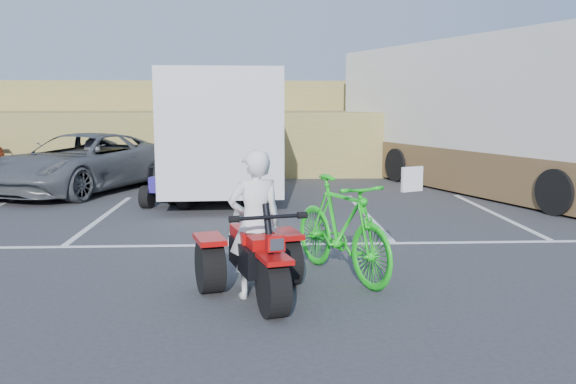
{
  "coord_description": "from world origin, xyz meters",
  "views": [
    {
      "loc": [
        0.47,
        -7.35,
        2.32
      ],
      "look_at": [
        0.9,
        1.55,
        1.0
      ],
      "focal_mm": 38.0,
      "sensor_mm": 36.0,
      "label": 1
    }
  ],
  "objects_px": {
    "red_trike_atv": "(259,300)",
    "quad_atv_green": "(233,196)",
    "rv_motorhome": "(485,126)",
    "rider": "(255,224)",
    "grey_pickup": "(81,163)",
    "quad_atv_blue": "(174,205)",
    "green_dirt_bike": "(341,228)",
    "cargo_trailer": "(222,129)"
  },
  "relations": [
    {
      "from": "red_trike_atv",
      "to": "quad_atv_green",
      "type": "relative_size",
      "value": 1.14
    },
    {
      "from": "red_trike_atv",
      "to": "rv_motorhome",
      "type": "bearing_deg",
      "value": 41.07
    },
    {
      "from": "rider",
      "to": "rv_motorhome",
      "type": "bearing_deg",
      "value": -139.53
    },
    {
      "from": "quad_atv_green",
      "to": "rider",
      "type": "bearing_deg",
      "value": -83.91
    },
    {
      "from": "grey_pickup",
      "to": "quad_atv_blue",
      "type": "bearing_deg",
      "value": -18.02
    },
    {
      "from": "rv_motorhome",
      "to": "green_dirt_bike",
      "type": "bearing_deg",
      "value": -141.46
    },
    {
      "from": "red_trike_atv",
      "to": "grey_pickup",
      "type": "xyz_separation_m",
      "value": [
        -4.61,
        9.07,
        0.76
      ]
    },
    {
      "from": "cargo_trailer",
      "to": "quad_atv_green",
      "type": "relative_size",
      "value": 4.37
    },
    {
      "from": "rider",
      "to": "cargo_trailer",
      "type": "xyz_separation_m",
      "value": [
        -0.87,
        8.45,
        0.75
      ]
    },
    {
      "from": "grey_pickup",
      "to": "rv_motorhome",
      "type": "height_order",
      "value": "rv_motorhome"
    },
    {
      "from": "rv_motorhome",
      "to": "quad_atv_blue",
      "type": "xyz_separation_m",
      "value": [
        -8.0,
        -2.34,
        -1.68
      ]
    },
    {
      "from": "red_trike_atv",
      "to": "quad_atv_blue",
      "type": "xyz_separation_m",
      "value": [
        -1.92,
        6.8,
        0.0
      ]
    },
    {
      "from": "rider",
      "to": "green_dirt_bike",
      "type": "relative_size",
      "value": 0.79
    },
    {
      "from": "red_trike_atv",
      "to": "cargo_trailer",
      "type": "bearing_deg",
      "value": 80.7
    },
    {
      "from": "quad_atv_green",
      "to": "cargo_trailer",
      "type": "bearing_deg",
      "value": 120.9
    },
    {
      "from": "rider",
      "to": "cargo_trailer",
      "type": "bearing_deg",
      "value": -99.46
    },
    {
      "from": "green_dirt_bike",
      "to": "quad_atv_green",
      "type": "xyz_separation_m",
      "value": [
        -1.75,
        7.22,
        -0.67
      ]
    },
    {
      "from": "quad_atv_blue",
      "to": "quad_atv_green",
      "type": "height_order",
      "value": "quad_atv_green"
    },
    {
      "from": "green_dirt_bike",
      "to": "quad_atv_blue",
      "type": "xyz_separation_m",
      "value": [
        -3.02,
        5.87,
        -0.67
      ]
    },
    {
      "from": "red_trike_atv",
      "to": "rider",
      "type": "relative_size",
      "value": 0.97
    },
    {
      "from": "red_trike_atv",
      "to": "grey_pickup",
      "type": "bearing_deg",
      "value": 101.61
    },
    {
      "from": "red_trike_atv",
      "to": "cargo_trailer",
      "type": "xyz_separation_m",
      "value": [
        -0.91,
        8.6,
        1.64
      ]
    },
    {
      "from": "grey_pickup",
      "to": "cargo_trailer",
      "type": "distance_m",
      "value": 3.84
    },
    {
      "from": "green_dirt_bike",
      "to": "cargo_trailer",
      "type": "relative_size",
      "value": 0.34
    },
    {
      "from": "green_dirt_bike",
      "to": "grey_pickup",
      "type": "height_order",
      "value": "grey_pickup"
    },
    {
      "from": "green_dirt_bike",
      "to": "rv_motorhome",
      "type": "bearing_deg",
      "value": 33.63
    },
    {
      "from": "rider",
      "to": "rv_motorhome",
      "type": "relative_size",
      "value": 0.16
    },
    {
      "from": "rider",
      "to": "grey_pickup",
      "type": "bearing_deg",
      "value": -78.22
    },
    {
      "from": "quad_atv_green",
      "to": "grey_pickup",
      "type": "bearing_deg",
      "value": 168.46
    },
    {
      "from": "rider",
      "to": "rv_motorhome",
      "type": "height_order",
      "value": "rv_motorhome"
    },
    {
      "from": "rider",
      "to": "grey_pickup",
      "type": "distance_m",
      "value": 10.03
    },
    {
      "from": "cargo_trailer",
      "to": "rv_motorhome",
      "type": "bearing_deg",
      "value": 1.99
    },
    {
      "from": "red_trike_atv",
      "to": "rv_motorhome",
      "type": "xyz_separation_m",
      "value": [
        6.08,
        9.14,
        1.68
      ]
    },
    {
      "from": "grey_pickup",
      "to": "quad_atv_green",
      "type": "height_order",
      "value": "grey_pickup"
    },
    {
      "from": "rv_motorhome",
      "to": "grey_pickup",
      "type": "bearing_deg",
      "value": 160.09
    },
    {
      "from": "rider",
      "to": "green_dirt_bike",
      "type": "distance_m",
      "value": 1.39
    },
    {
      "from": "red_trike_atv",
      "to": "rider",
      "type": "xyz_separation_m",
      "value": [
        -0.04,
        0.14,
        0.89
      ]
    },
    {
      "from": "grey_pickup",
      "to": "rv_motorhome",
      "type": "bearing_deg",
      "value": 22.63
    },
    {
      "from": "green_dirt_bike",
      "to": "grey_pickup",
      "type": "distance_m",
      "value": 9.95
    },
    {
      "from": "grey_pickup",
      "to": "quad_atv_blue",
      "type": "xyz_separation_m",
      "value": [
        2.69,
        -2.28,
        -0.76
      ]
    },
    {
      "from": "grey_pickup",
      "to": "quad_atv_blue",
      "type": "relative_size",
      "value": 3.77
    },
    {
      "from": "green_dirt_bike",
      "to": "rv_motorhome",
      "type": "xyz_separation_m",
      "value": [
        4.98,
        8.21,
        1.01
      ]
    }
  ]
}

